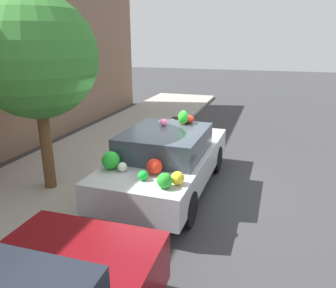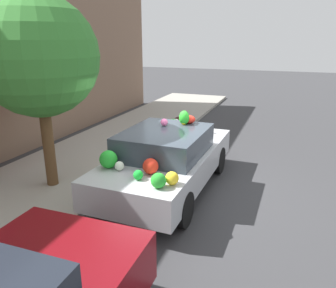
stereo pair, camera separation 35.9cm
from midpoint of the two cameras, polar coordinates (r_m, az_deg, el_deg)
The scene contains 5 objects.
ground_plane at distance 7.39m, azimuth 1.64°, elevation -7.78°, with size 60.00×60.00×0.00m, color #38383A.
sidewalk_curb at distance 8.56m, azimuth -15.74°, elevation -4.35°, with size 24.00×3.20×0.12m.
street_tree at distance 7.08m, azimuth -20.31°, elevation 14.02°, with size 2.41×2.41×3.95m.
fire_hydrant at distance 8.98m, azimuth -4.83°, elevation 0.09°, with size 0.20×0.20×0.70m.
art_car at distance 7.09m, azimuth 1.34°, elevation -2.40°, with size 4.31×1.91×1.70m.
Camera 2 is at (-6.24, -2.33, 3.20)m, focal length 35.00 mm.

